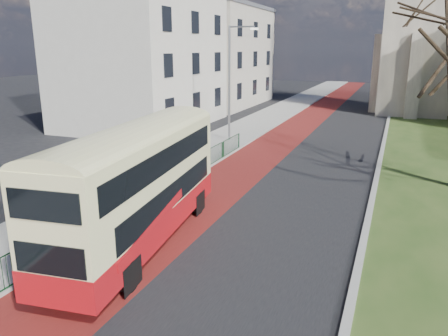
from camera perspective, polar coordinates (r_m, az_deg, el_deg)
The scene contains 11 objects.
ground at distance 14.75m, azimuth -8.29°, elevation -11.49°, with size 160.00×160.00×0.00m, color black.
road_carriageway at distance 32.44m, azimuth 11.91°, elevation 3.30°, with size 9.00×120.00×0.01m, color black.
bus_lane at distance 32.99m, azimuth 7.29°, elevation 3.70°, with size 3.40×120.00×0.01m, color #591414.
pavement_west at distance 34.09m, azimuth 1.09°, elevation 4.30°, with size 4.00×120.00×0.12m, color gray.
kerb_west at distance 33.45m, azimuth 4.30°, elevation 4.05°, with size 0.25×120.00×0.13m, color #999993.
kerb_east at distance 33.97m, azimuth 20.18°, elevation 3.32°, with size 0.25×80.00×0.13m, color #999993.
pedestrian_railing at distance 19.12m, azimuth -10.11°, elevation -3.38°, with size 0.07×24.00×1.12m.
street_block_near at distance 39.25m, azimuth -10.61°, elevation 14.99°, with size 10.30×14.30×13.00m.
street_block_far at distance 53.51m, azimuth -1.20°, elevation 14.49°, with size 10.30×16.30×11.50m.
streetlamp at distance 31.41m, azimuth 0.96°, elevation 11.69°, with size 2.13×0.18×8.00m.
bus at distance 15.01m, azimuth -11.11°, elevation -1.62°, with size 3.39×9.90×4.06m.
Camera 1 is at (6.73, -11.32, 6.64)m, focal length 35.00 mm.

